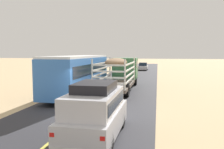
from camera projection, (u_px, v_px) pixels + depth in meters
name	position (u px, v px, depth m)	size (l,w,h in m)	color
ground_plane	(85.00, 113.00, 13.11)	(240.00, 240.00, 0.00)	tan
road_surface	(85.00, 113.00, 13.11)	(8.00, 120.00, 0.02)	#2D2D33
road_centre_line	(85.00, 113.00, 13.11)	(0.16, 117.60, 0.00)	#D8CC4C
suv_near	(96.00, 110.00, 9.21)	(1.90, 4.62, 2.29)	silver
livestock_truck	(122.00, 70.00, 22.31)	(2.53, 9.70, 3.02)	#3F7F4C
bus	(79.00, 74.00, 18.84)	(2.54, 10.00, 3.21)	#3872C6
car_far	(143.00, 67.00, 45.86)	(1.80, 4.40, 1.46)	silver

